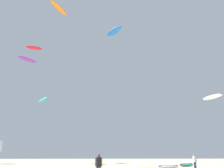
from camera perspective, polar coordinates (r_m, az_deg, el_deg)
person_foreground at (r=17.32m, az=-3.11°, el=-18.07°), size 0.49×0.37×1.64m
person_midground at (r=27.32m, az=18.62°, el=-16.48°), size 0.35×0.50×1.57m
kite_grounded_near at (r=28.91m, az=12.91°, el=-18.25°), size 3.14×2.25×0.39m
kite_grounded_mid at (r=34.37m, az=16.84°, el=-17.51°), size 2.88×2.54×0.37m
kite_aloft_1 at (r=47.45m, az=0.51°, el=12.09°), size 3.47×4.16×1.01m
kite_aloft_2 at (r=45.02m, az=-15.73°, el=-3.55°), size 3.33×4.57×1.04m
kite_aloft_4 at (r=37.54m, az=-12.19°, el=16.81°), size 2.62×4.33×0.78m
kite_aloft_6 at (r=54.05m, az=-19.08°, el=5.38°), size 3.68×4.24×0.61m
kite_aloft_7 at (r=42.42m, az=-17.58°, el=7.97°), size 2.64×1.53×0.56m
kite_aloft_8 at (r=40.55m, az=22.19°, el=-2.81°), size 2.33×4.34×0.59m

